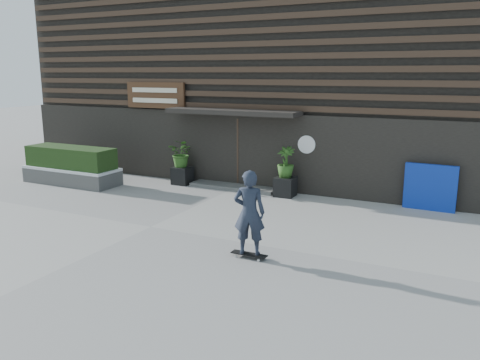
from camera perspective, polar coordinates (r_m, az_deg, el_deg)
The scene contains 12 objects.
ground at distance 12.37m, azimuth -10.47°, elevation -5.46°, with size 80.00×80.00×0.00m, color #9E9C96.
entrance_step at distance 16.12m, azimuth -0.72°, elevation -0.79°, with size 3.00×0.80×0.12m, color #4C4C49.
planter_pot_left at distance 16.83m, azimuth -6.81°, elevation 0.53°, with size 0.60×0.60×0.60m, color black.
bamboo_left at distance 16.69m, azimuth -6.88°, elevation 3.15°, with size 0.86×0.75×0.96m, color #2D591E.
planter_pot_right at distance 15.14m, azimuth 5.36°, elevation -0.79°, with size 0.60×0.60×0.60m, color black.
bamboo_right at distance 14.98m, azimuth 5.42°, elevation 2.11°, with size 0.54×0.54×0.96m, color #2D591E.
raised_bed at distance 17.82m, azimuth -19.19°, elevation 0.42°, with size 3.50×1.20×0.50m, color #454442.
snow_layer at distance 17.76m, azimuth -19.26°, elevation 1.33°, with size 3.50×1.20×0.08m, color silver.
hedge at distance 17.70m, azimuth -19.35°, elevation 2.57°, with size 3.30×1.00×0.70m, color #1A3312.
blue_tarp at distance 14.46m, azimuth 21.51°, elevation -0.82°, with size 1.39×0.12×1.31m, color #0C289E.
building at distance 20.61m, azimuth 6.20°, elevation 13.06°, with size 18.00×11.00×8.00m.
skateboarder at distance 9.89m, azimuth 1.10°, elevation -3.91°, with size 0.78×0.60×1.87m.
Camera 1 is at (7.12, -9.38, 3.78)m, focal length 36.17 mm.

